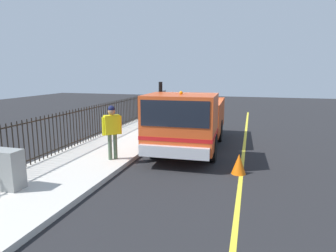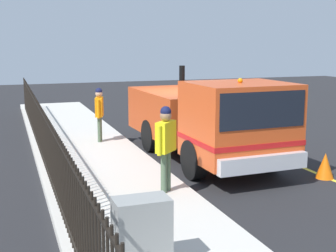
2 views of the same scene
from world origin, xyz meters
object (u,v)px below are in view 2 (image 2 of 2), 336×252
worker_standing (166,140)px  traffic_cone (325,166)px  work_truck (209,116)px  utility_cabinet (142,233)px  pedestrian_distant (99,109)px

worker_standing → traffic_cone: 4.22m
work_truck → utility_cabinet: (3.47, 5.45, -0.63)m
worker_standing → traffic_cone: size_ratio=2.90×
utility_cabinet → traffic_cone: utility_cabinet is taller
work_truck → pedestrian_distant: size_ratio=3.86×
work_truck → utility_cabinet: 6.49m
traffic_cone → worker_standing: bearing=1.5°
work_truck → utility_cabinet: size_ratio=6.56×
worker_standing → work_truck: bearing=6.0°
pedestrian_distant → utility_cabinet: 8.49m
worker_standing → utility_cabinet: bearing=-158.6°
pedestrian_distant → utility_cabinet: size_ratio=1.70×
worker_standing → pedestrian_distant: 5.41m
work_truck → traffic_cone: 3.24m
utility_cabinet → pedestrian_distant: bearing=-97.3°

